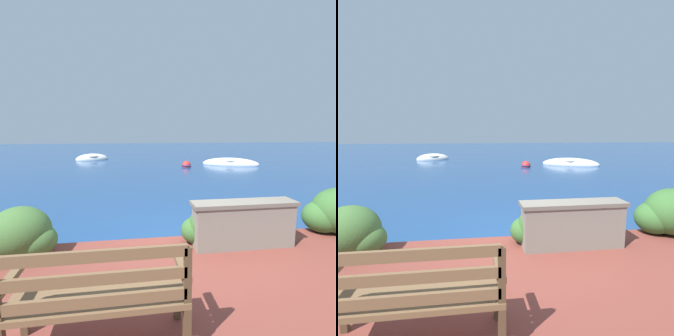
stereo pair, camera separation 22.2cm
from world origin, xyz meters
TOP-DOWN VIEW (x-y plane):
  - ground_plane at (0.00, 0.00)m, footprint 80.00×80.00m
  - park_bench at (-1.32, -2.18)m, footprint 1.43×0.48m
  - stone_wall at (0.66, -0.52)m, footprint 1.61×0.39m
  - hedge_clump_far_left at (-2.62, -0.33)m, footprint 1.05×0.76m
  - hedge_clump_left at (0.18, -0.36)m, footprint 0.89×0.64m
  - rowboat_nearest at (4.93, 10.52)m, footprint 3.36×2.26m
  - rowboat_mid at (-3.55, 14.58)m, footprint 2.44×1.75m
  - mooring_buoy at (2.15, 10.06)m, footprint 0.55×0.55m

SIDE VIEW (x-z plane):
  - ground_plane at x=0.00m, z-range 0.00..0.00m
  - rowboat_nearest at x=4.93m, z-range -0.31..0.44m
  - rowboat_mid at x=-3.55m, z-range -0.32..0.46m
  - mooring_buoy at x=2.15m, z-range -0.16..0.34m
  - hedge_clump_left at x=0.18m, z-range 0.18..0.79m
  - hedge_clump_far_left at x=-2.62m, z-range 0.17..0.89m
  - stone_wall at x=0.66m, z-range 0.22..0.93m
  - park_bench at x=-1.32m, z-range 0.24..1.17m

